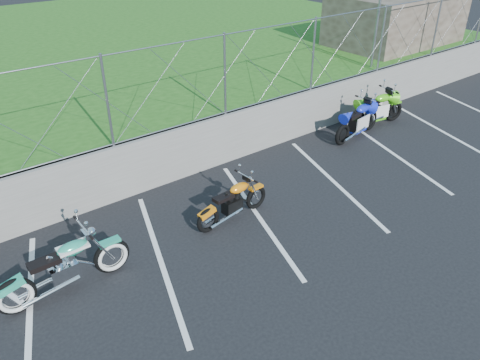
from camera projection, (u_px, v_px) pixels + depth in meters
ground at (289, 237)px, 9.42m from camera, size 90.00×90.00×0.00m
retaining_wall at (193, 148)px, 11.49m from camera, size 30.00×0.22×1.30m
grass_field at (54, 60)px, 18.33m from camera, size 30.00×20.00×1.30m
stone_building at (396, 18)px, 17.68m from camera, size 5.00×3.00×1.80m
chain_link_fence at (190, 83)px, 10.67m from camera, size 28.00×0.03×2.00m
sign_pole at (378, 19)px, 14.53m from camera, size 0.08×0.08×3.00m
parking_lines at (298, 197)px, 10.74m from camera, size 18.29×4.31×0.01m
cruiser_turquoise at (66, 269)px, 7.89m from camera, size 2.33×0.74×1.16m
naked_orange at (234, 203)px, 9.79m from camera, size 1.88×0.64×0.93m
sportbike_green at (377, 110)px, 14.16m from camera, size 2.10×0.75×1.10m
sportbike_blue at (358, 122)px, 13.41m from camera, size 2.07×0.74×1.08m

